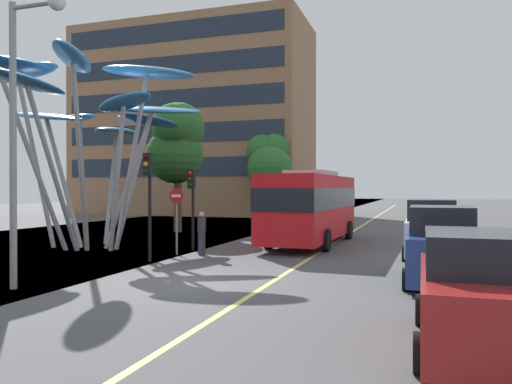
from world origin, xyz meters
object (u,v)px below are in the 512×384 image
object	(u,v)px
leaf_sculpture	(89,108)
car_parked_far	(431,230)
no_entry_sign	(177,211)
traffic_light_kerb_near	(148,183)
pedestrian	(202,233)
traffic_light_kerb_far	(192,192)
car_parked_mid	(441,248)
red_bus	(312,204)
street_lamp	(25,104)
car_parked_near	(481,295)

from	to	relation	value
leaf_sculpture	car_parked_far	world-z (taller)	leaf_sculpture
no_entry_sign	car_parked_far	bearing A→B (deg)	13.43
traffic_light_kerb_near	pedestrian	distance (m)	3.20
traffic_light_kerb_near	no_entry_sign	size ratio (longest dim) A/B	1.48
traffic_light_kerb_far	traffic_light_kerb_near	bearing A→B (deg)	-90.90
traffic_light_kerb_near	car_parked_mid	distance (m)	10.16
red_bus	traffic_light_kerb_near	size ratio (longest dim) A/B	2.49
traffic_light_kerb_far	car_parked_far	size ratio (longest dim) A/B	0.80
traffic_light_kerb_near	car_parked_far	size ratio (longest dim) A/B	0.91
traffic_light_kerb_far	street_lamp	size ratio (longest dim) A/B	0.45
traffic_light_kerb_near	car_parked_far	distance (m)	10.83
car_parked_far	no_entry_sign	distance (m)	9.98
street_lamp	no_entry_sign	distance (m)	8.14
traffic_light_kerb_near	traffic_light_kerb_far	size ratio (longest dim) A/B	1.14
car_parked_far	no_entry_sign	size ratio (longest dim) A/B	1.63
car_parked_mid	street_lamp	distance (m)	11.89
street_lamp	pedestrian	size ratio (longest dim) A/B	4.43
car_parked_mid	pedestrian	xyz separation A→B (m)	(-8.86, 3.42, -0.15)
traffic_light_kerb_far	street_lamp	xyz separation A→B (m)	(-0.51, -8.94, 2.37)
car_parked_mid	pedestrian	distance (m)	9.49
traffic_light_kerb_near	traffic_light_kerb_far	distance (m)	3.52
traffic_light_kerb_far	street_lamp	world-z (taller)	street_lamp
traffic_light_kerb_far	pedestrian	world-z (taller)	traffic_light_kerb_far
leaf_sculpture	car_parked_near	world-z (taller)	leaf_sculpture
car_parked_mid	car_parked_far	size ratio (longest dim) A/B	0.96
traffic_light_kerb_near	pedestrian	size ratio (longest dim) A/B	2.28
traffic_light_kerb_far	street_lamp	bearing A→B (deg)	-93.30
car_parked_mid	street_lamp	bearing A→B (deg)	-157.50
car_parked_mid	car_parked_far	xyz separation A→B (m)	(-0.18, 5.51, 0.03)
street_lamp	car_parked_far	bearing A→B (deg)	43.87
traffic_light_kerb_far	car_parked_near	size ratio (longest dim) A/B	0.80
red_bus	pedestrian	world-z (taller)	red_bus
red_bus	traffic_light_kerb_near	world-z (taller)	traffic_light_kerb_near
leaf_sculpture	car_parked_mid	distance (m)	16.02
street_lamp	no_entry_sign	xyz separation A→B (m)	(0.53, 7.50, -3.11)
no_entry_sign	traffic_light_kerb_far	bearing A→B (deg)	90.53
car_parked_near	street_lamp	size ratio (longest dim) A/B	0.57
pedestrian	traffic_light_kerb_far	bearing A→B (deg)	129.70
car_parked_near	street_lamp	distance (m)	11.61
traffic_light_kerb_far	pedestrian	distance (m)	2.28
pedestrian	traffic_light_kerb_near	bearing A→B (deg)	-115.11
car_parked_near	no_entry_sign	distance (m)	13.76
leaf_sculpture	no_entry_sign	distance (m)	6.58
traffic_light_kerb_near	car_parked_near	size ratio (longest dim) A/B	0.91
car_parked_near	red_bus	bearing A→B (deg)	112.02
traffic_light_kerb_far	car_parked_mid	distance (m)	11.01
red_bus	no_entry_sign	distance (m)	7.02
pedestrian	no_entry_sign	bearing A→B (deg)	-167.60
red_bus	pedestrian	bearing A→B (deg)	-122.17
car_parked_far	street_lamp	size ratio (longest dim) A/B	0.57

